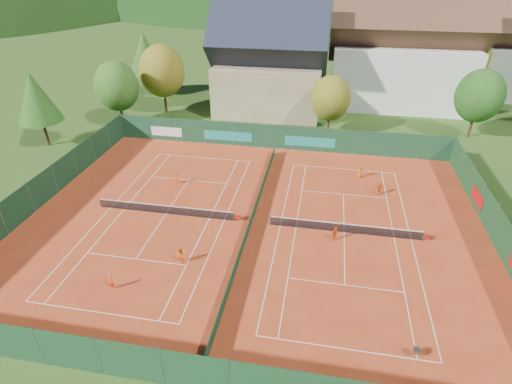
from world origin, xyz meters
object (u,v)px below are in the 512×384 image
(player_right_near, at_px, (335,234))
(player_right_far_a, at_px, (360,172))
(player_left_mid, at_px, (180,256))
(chalet, at_px, (270,65))
(player_right_far_b, at_px, (379,189))
(player_left_far, at_px, (176,178))
(hotel_block_a, at_px, (402,56))
(player_left_near, at_px, (111,282))
(hotel_block_b, at_px, (485,53))
(ball_hopper, at_px, (417,351))

(player_right_near, bearing_deg, player_right_far_a, 30.99)
(player_left_mid, bearing_deg, chalet, 126.97)
(player_right_far_a, bearing_deg, player_right_far_b, 94.35)
(chalet, height_order, player_left_far, chalet)
(player_right_far_a, xyz_separation_m, player_right_far_b, (1.66, -3.26, 0.00))
(hotel_block_a, height_order, player_right_near, hotel_block_a)
(chalet, relative_size, player_left_far, 12.52)
(player_left_mid, height_order, player_left_far, player_left_mid)
(chalet, height_order, hotel_block_a, hotel_block_a)
(player_right_far_b, bearing_deg, player_right_near, 42.45)
(player_left_near, height_order, player_right_near, player_right_near)
(player_left_mid, relative_size, player_right_far_b, 1.02)
(player_left_near, height_order, player_left_mid, player_left_mid)
(chalet, relative_size, player_right_far_b, 11.84)
(chalet, bearing_deg, player_right_far_b, -58.14)
(player_left_near, relative_size, player_right_far_b, 0.93)
(hotel_block_b, height_order, player_left_far, hotel_block_b)
(player_left_mid, height_order, player_right_near, player_left_mid)
(player_left_mid, bearing_deg, player_right_near, 62.42)
(hotel_block_b, relative_size, player_right_far_b, 12.63)
(ball_hopper, height_order, player_right_far_b, player_right_far_b)
(player_right_near, bearing_deg, ball_hopper, -111.98)
(ball_hopper, distance_m, player_right_far_b, 18.66)
(player_left_near, height_order, player_right_far_b, player_right_far_b)
(hotel_block_b, xyz_separation_m, player_right_far_a, (-20.33, -33.80, -5.94))
(player_left_mid, xyz_separation_m, player_left_far, (-4.62, 11.66, -0.05))
(hotel_block_a, relative_size, player_left_far, 16.70)
(player_right_near, relative_size, player_right_far_a, 0.98)
(chalet, bearing_deg, player_left_mid, -92.18)
(hotel_block_a, height_order, ball_hopper, hotel_block_a)
(player_left_far, height_order, player_right_far_b, player_right_far_b)
(hotel_block_a, relative_size, ball_hopper, 27.00)
(chalet, xyz_separation_m, player_right_far_a, (12.67, -19.80, -5.94))
(hotel_block_b, bearing_deg, player_right_far_b, -116.74)
(player_left_far, distance_m, player_right_far_a, 19.26)
(player_right_near, bearing_deg, player_right_far_b, 16.32)
(player_left_far, bearing_deg, player_right_near, 164.41)
(ball_hopper, relative_size, player_right_near, 0.60)
(hotel_block_b, distance_m, player_left_far, 55.14)
(player_left_mid, bearing_deg, hotel_block_a, 103.36)
(hotel_block_b, relative_size, player_right_near, 12.93)
(player_left_mid, height_order, player_right_far_a, player_left_mid)
(ball_hopper, bearing_deg, player_right_far_a, 96.05)
(hotel_block_b, relative_size, player_left_mid, 12.44)
(player_left_near, relative_size, player_left_far, 0.98)
(player_left_far, bearing_deg, player_left_near, 99.82)
(player_left_mid, distance_m, player_left_far, 12.54)
(hotel_block_a, height_order, player_right_far_b, hotel_block_a)
(player_right_near, relative_size, player_right_far_b, 0.98)
(chalet, distance_m, player_right_far_b, 27.79)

